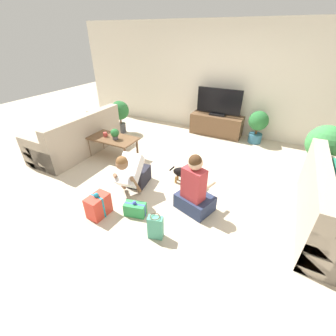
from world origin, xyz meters
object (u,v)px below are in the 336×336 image
object	(u,v)px
sofa_right	(335,209)
tv_console	(216,125)
potted_plant_back_right	(258,124)
gift_bag_a	(155,227)
person_sitting	(195,191)
potted_plant_corner_left	(120,112)
tv	(219,104)
gift_box_b	(98,206)
tabletop_plant	(115,134)
person_kneeling	(133,172)
dog	(186,173)
sofa_left	(78,138)
potted_plant_corner_right	(324,145)
mug	(105,135)
gift_box_a	(135,209)
coffee_table	(112,140)

from	to	relation	value
sofa_right	tv_console	xyz separation A→B (m)	(-2.38, 2.47, -0.05)
sofa_right	potted_plant_back_right	xyz separation A→B (m)	(-1.38, 2.42, 0.15)
potted_plant_back_right	gift_bag_a	xyz separation A→B (m)	(-0.65, -3.70, -0.29)
person_sitting	potted_plant_corner_left	bearing A→B (deg)	-17.14
tv	gift_box_b	world-z (taller)	tv
gift_bag_a	sofa_right	bearing A→B (deg)	32.14
gift_box_b	tabletop_plant	size ratio (longest dim) A/B	1.78
person_kneeling	gift_bag_a	xyz separation A→B (m)	(0.86, -0.74, -0.17)
tv_console	gift_bag_a	bearing A→B (deg)	-84.66
dog	tabletop_plant	xyz separation A→B (m)	(-1.65, 0.16, 0.36)
tv_console	person_kneeling	size ratio (longest dim) A/B	1.57
tv_console	gift_bag_a	distance (m)	3.76
tv_console	potted_plant_back_right	xyz separation A→B (m)	(1.00, -0.05, 0.21)
sofa_left	potted_plant_corner_right	distance (m)	4.83
tv	sofa_right	bearing A→B (deg)	-46.13
tv_console	tabletop_plant	size ratio (longest dim) A/B	5.84
person_kneeling	tv	bearing A→B (deg)	71.93
potted_plant_back_right	person_kneeling	bearing A→B (deg)	-116.97
tv_console	potted_plant_corner_left	distance (m)	2.52
potted_plant_corner_right	tabletop_plant	size ratio (longest dim) A/B	4.46
tv	person_sitting	world-z (taller)	tv
tv_console	mug	distance (m)	2.84
gift_box_b	person_sitting	bearing A→B (deg)	32.35
potted_plant_corner_right	gift_box_b	size ratio (longest dim) A/B	2.50
potted_plant_corner_right	tv	bearing A→B (deg)	153.03
person_sitting	dog	distance (m)	0.70
potted_plant_corner_right	gift_box_a	distance (m)	3.40
person_kneeling	tv_console	bearing A→B (deg)	71.93
potted_plant_corner_right	person_kneeling	xyz separation A→B (m)	(-2.74, -1.87, -0.30)
person_kneeling	gift_bag_a	world-z (taller)	person_kneeling
gift_box_b	gift_bag_a	distance (m)	0.95
potted_plant_corner_left	gift_box_a	distance (m)	3.32
sofa_right	potted_plant_corner_right	bearing A→B (deg)	6.25
tv	potted_plant_corner_right	world-z (taller)	tv
sofa_right	tv_console	bearing A→B (deg)	43.87
coffee_table	gift_box_a	world-z (taller)	coffee_table
tv	person_kneeling	size ratio (longest dim) A/B	1.34
sofa_right	potted_plant_corner_left	xyz separation A→B (m)	(-4.66, 1.44, 0.23)
potted_plant_back_right	tabletop_plant	world-z (taller)	potted_plant_back_right
tv_console	potted_plant_corner_right	distance (m)	2.53
potted_plant_corner_left	gift_box_a	size ratio (longest dim) A/B	2.46
gift_box_b	tabletop_plant	distance (m)	1.75
coffee_table	sofa_left	bearing A→B (deg)	-171.38
dog	tv_console	bearing A→B (deg)	-1.57
tv_console	person_kneeling	distance (m)	3.05
tv	gift_bag_a	size ratio (longest dim) A/B	3.06
coffee_table	mug	size ratio (longest dim) A/B	9.03
gift_box_b	gift_bag_a	world-z (taller)	gift_box_b
potted_plant_corner_right	potted_plant_corner_left	xyz separation A→B (m)	(-4.51, 0.10, -0.09)
potted_plant_corner_right	person_sitting	distance (m)	2.51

